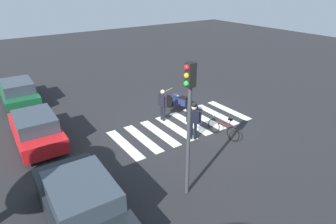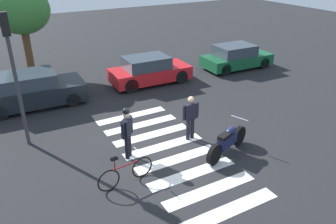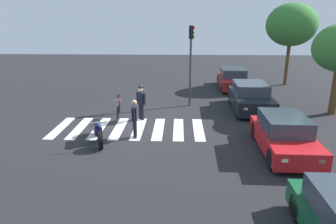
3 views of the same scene
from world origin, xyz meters
name	(u,v)px [view 3 (image 3 of 3)]	position (x,y,z in m)	size (l,w,h in m)	color
ground_plane	(129,128)	(0.00, 0.00, 0.00)	(60.00, 60.00, 0.00)	#232326
police_motorcycle	(98,131)	(1.57, -0.99, 0.47)	(2.12, 0.99, 1.06)	black
leaning_bicycle	(119,109)	(-1.91, -0.83, 0.37)	(1.75, 0.46, 1.00)	black
officer_on_foot	(141,100)	(-1.30, 0.42, 1.00)	(0.50, 0.49, 1.74)	black
officer_by_motorcycle	(135,117)	(1.06, 0.45, 0.92)	(0.66, 0.22, 1.62)	black
crosswalk_stripes	(129,128)	(0.00, 0.00, 0.00)	(2.89, 6.75, 0.01)	silver
car_maroon_wagon	(233,79)	(-8.66, 6.09, 0.67)	(4.32, 1.99, 1.41)	black
car_black_suv	(250,97)	(-3.22, 6.13, 0.69)	(4.20, 2.02, 1.46)	black
car_red_convertible	(284,135)	(2.30, 6.14, 0.66)	(3.98, 1.84, 1.38)	black
traffic_light_pole	(191,53)	(-3.98, 2.89, 2.96)	(0.25, 0.33, 4.43)	#38383D
street_tree_near	(291,25)	(-10.05, 10.27, 4.36)	(3.57, 3.57, 5.89)	brown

